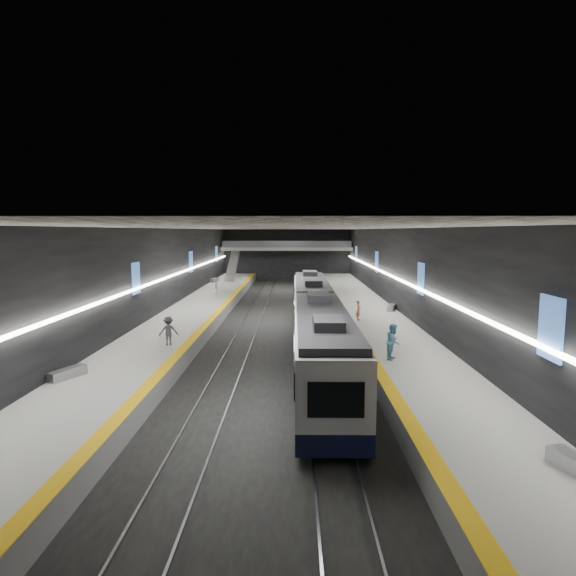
{
  "coord_description": "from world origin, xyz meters",
  "views": [
    {
      "loc": [
        1.14,
        -41.26,
        7.81
      ],
      "look_at": [
        0.53,
        5.57,
        2.2
      ],
      "focal_mm": 30.0,
      "sensor_mm": 36.0,
      "label": 1
    }
  ],
  "objects_px": {
    "escalator": "(233,266)",
    "passenger_right_b": "(393,342)",
    "bench_right_far": "(391,308)",
    "passenger_right_a": "(358,311)",
    "bench_left_far": "(214,280)",
    "passenger_left_a": "(216,287)",
    "train": "(316,319)",
    "bench_left_near": "(67,373)",
    "passenger_left_b": "(168,331)"
  },
  "relations": [
    {
      "from": "bench_left_near",
      "to": "passenger_left_a",
      "type": "xyz_separation_m",
      "value": [
        2.19,
        29.4,
        0.56
      ]
    },
    {
      "from": "bench_left_far",
      "to": "passenger_left_a",
      "type": "height_order",
      "value": "passenger_left_a"
    },
    {
      "from": "passenger_left_a",
      "to": "passenger_left_b",
      "type": "relative_size",
      "value": 0.92
    },
    {
      "from": "bench_right_far",
      "to": "bench_left_far",
      "type": "bearing_deg",
      "value": 149.36
    },
    {
      "from": "bench_right_far",
      "to": "passenger_right_a",
      "type": "bearing_deg",
      "value": -106.93
    },
    {
      "from": "train",
      "to": "bench_left_near",
      "type": "relative_size",
      "value": 15.99
    },
    {
      "from": "train",
      "to": "passenger_right_a",
      "type": "xyz_separation_m",
      "value": [
        3.54,
        6.06,
        -0.43
      ]
    },
    {
      "from": "passenger_right_a",
      "to": "escalator",
      "type": "bearing_deg",
      "value": 39.81
    },
    {
      "from": "train",
      "to": "escalator",
      "type": "height_order",
      "value": "escalator"
    },
    {
      "from": "bench_left_near",
      "to": "passenger_left_a",
      "type": "bearing_deg",
      "value": 110.59
    },
    {
      "from": "bench_left_near",
      "to": "passenger_right_a",
      "type": "height_order",
      "value": "passenger_right_a"
    },
    {
      "from": "bench_right_far",
      "to": "passenger_right_b",
      "type": "relative_size",
      "value": 0.98
    },
    {
      "from": "passenger_right_b",
      "to": "passenger_left_a",
      "type": "bearing_deg",
      "value": 52.95
    },
    {
      "from": "train",
      "to": "bench_left_near",
      "type": "bearing_deg",
      "value": -144.14
    },
    {
      "from": "train",
      "to": "passenger_left_a",
      "type": "distance_m",
      "value": 22.96
    },
    {
      "from": "bench_left_near",
      "to": "passenger_left_b",
      "type": "bearing_deg",
      "value": 89.78
    },
    {
      "from": "bench_left_far",
      "to": "passenger_left_a",
      "type": "xyz_separation_m",
      "value": [
        2.31,
        -12.63,
        0.55
      ]
    },
    {
      "from": "bench_right_far",
      "to": "escalator",
      "type": "bearing_deg",
      "value": 142.18
    },
    {
      "from": "bench_left_near",
      "to": "passenger_left_b",
      "type": "distance_m",
      "value": 7.19
    },
    {
      "from": "train",
      "to": "escalator",
      "type": "bearing_deg",
      "value": 105.05
    },
    {
      "from": "bench_right_far",
      "to": "passenger_left_b",
      "type": "distance_m",
      "value": 20.42
    },
    {
      "from": "bench_right_far",
      "to": "passenger_right_a",
      "type": "height_order",
      "value": "passenger_right_a"
    },
    {
      "from": "passenger_right_b",
      "to": "passenger_right_a",
      "type": "bearing_deg",
      "value": 27.13
    },
    {
      "from": "passenger_right_b",
      "to": "escalator",
      "type": "bearing_deg",
      "value": 43.51
    },
    {
      "from": "train",
      "to": "passenger_left_b",
      "type": "relative_size",
      "value": 17.44
    },
    {
      "from": "escalator",
      "to": "passenger_left_b",
      "type": "height_order",
      "value": "escalator"
    },
    {
      "from": "bench_left_near",
      "to": "bench_left_far",
      "type": "xyz_separation_m",
      "value": [
        -0.12,
        42.03,
        0.02
      ]
    },
    {
      "from": "bench_left_far",
      "to": "train",
      "type": "bearing_deg",
      "value": -61.41
    },
    {
      "from": "escalator",
      "to": "bench_right_far",
      "type": "relative_size",
      "value": 4.27
    },
    {
      "from": "escalator",
      "to": "passenger_right_b",
      "type": "height_order",
      "value": "escalator"
    },
    {
      "from": "passenger_right_a",
      "to": "passenger_right_b",
      "type": "height_order",
      "value": "passenger_right_b"
    },
    {
      "from": "passenger_right_a",
      "to": "passenger_left_a",
      "type": "distance_m",
      "value": 19.81
    },
    {
      "from": "passenger_left_a",
      "to": "passenger_left_b",
      "type": "distance_m",
      "value": 22.93
    },
    {
      "from": "bench_left_near",
      "to": "passenger_right_a",
      "type": "xyz_separation_m",
      "value": [
        15.41,
        14.65,
        0.53
      ]
    },
    {
      "from": "passenger_left_a",
      "to": "passenger_left_b",
      "type": "bearing_deg",
      "value": 4.89
    },
    {
      "from": "escalator",
      "to": "bench_left_near",
      "type": "relative_size",
      "value": 4.26
    },
    {
      "from": "passenger_right_b",
      "to": "bench_left_far",
      "type": "bearing_deg",
      "value": 47.72
    },
    {
      "from": "train",
      "to": "bench_right_far",
      "type": "height_order",
      "value": "train"
    },
    {
      "from": "passenger_left_b",
      "to": "escalator",
      "type": "bearing_deg",
      "value": -106.46
    },
    {
      "from": "passenger_left_a",
      "to": "train",
      "type": "bearing_deg",
      "value": 27.73
    },
    {
      "from": "bench_left_far",
      "to": "passenger_right_a",
      "type": "bearing_deg",
      "value": -51.58
    },
    {
      "from": "escalator",
      "to": "passenger_right_b",
      "type": "bearing_deg",
      "value": -71.83
    },
    {
      "from": "train",
      "to": "bench_left_far",
      "type": "distance_m",
      "value": 35.55
    },
    {
      "from": "escalator",
      "to": "bench_left_far",
      "type": "height_order",
      "value": "escalator"
    },
    {
      "from": "train",
      "to": "passenger_left_b",
      "type": "distance_m",
      "value": 9.1
    },
    {
      "from": "bench_left_far",
      "to": "passenger_right_b",
      "type": "bearing_deg",
      "value": -58.76
    },
    {
      "from": "bench_left_far",
      "to": "bench_right_far",
      "type": "height_order",
      "value": "bench_left_far"
    },
    {
      "from": "train",
      "to": "passenger_right_b",
      "type": "relative_size",
      "value": 15.65
    },
    {
      "from": "escalator",
      "to": "bench_left_near",
      "type": "height_order",
      "value": "escalator"
    },
    {
      "from": "passenger_left_a",
      "to": "bench_right_far",
      "type": "bearing_deg",
      "value": 61.73
    }
  ]
}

